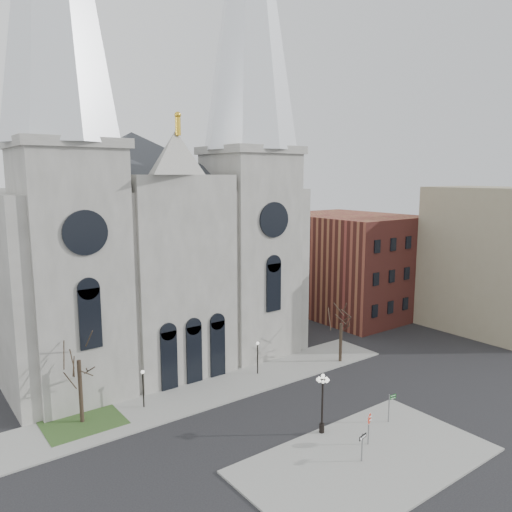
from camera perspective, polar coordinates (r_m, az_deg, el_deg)
ground at (r=39.10m, az=3.47°, el=-20.65°), size 160.00×160.00×0.00m
sidewalk_near at (r=37.87m, az=12.50°, el=-21.82°), size 18.00×10.00×0.14m
sidewalk_far at (r=47.05m, az=-5.50°, el=-15.15°), size 40.00×6.00×0.14m
grass_patch at (r=43.88m, az=-19.22°, el=-17.52°), size 6.00×5.00×0.18m
cathedral at (r=53.40m, az=-12.50°, el=7.97°), size 33.00×26.66×54.00m
bg_building_brick at (r=71.71m, az=10.55°, el=-0.92°), size 14.00×18.00×14.00m
bg_building_tan at (r=68.70m, az=25.06°, el=-0.40°), size 10.00×14.00×18.00m
tree_left at (r=41.74m, az=-19.63°, el=-10.75°), size 3.20×3.20×7.50m
tree_right at (r=52.95m, az=9.72°, el=-7.35°), size 3.20×3.20×6.00m
ped_lamp_left at (r=44.05m, az=-12.79°, el=-13.90°), size 0.32×0.32×3.26m
ped_lamp_right at (r=49.68m, az=0.18°, el=-10.94°), size 0.32×0.32×3.26m
stop_sign at (r=38.76m, az=12.77°, el=-17.99°), size 0.88×0.09×2.44m
globe_lamp at (r=39.19m, az=7.61°, el=-15.57°), size 1.05×1.05×4.68m
one_way_sign at (r=36.88m, az=12.04°, el=-20.10°), size 0.88×0.21×2.03m
street_name_sign at (r=42.41m, az=15.04°, el=-16.18°), size 0.73×0.14×2.29m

